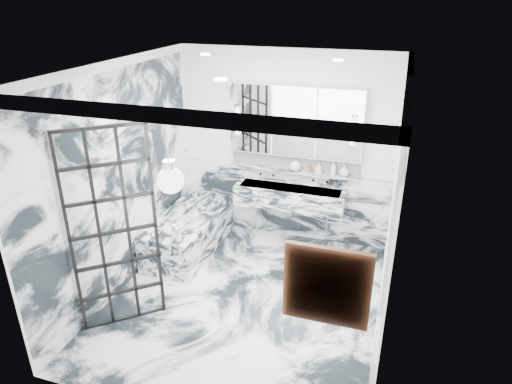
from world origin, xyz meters
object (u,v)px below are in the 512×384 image
(crittall_door, at_px, (114,232))
(bathtub, at_px, (189,232))
(mirror_cabinet, at_px, (295,121))
(trough_sink, at_px, (290,197))

(crittall_door, distance_m, bathtub, 1.87)
(bathtub, bearing_deg, mirror_cabinet, 32.06)
(crittall_door, xyz_separation_m, trough_sink, (1.36, 2.32, -0.41))
(trough_sink, xyz_separation_m, bathtub, (-1.33, -0.66, -0.45))
(mirror_cabinet, height_order, bathtub, mirror_cabinet)
(crittall_door, height_order, mirror_cabinet, mirror_cabinet)
(mirror_cabinet, distance_m, bathtub, 2.20)
(mirror_cabinet, bearing_deg, trough_sink, -90.00)
(crittall_door, distance_m, trough_sink, 2.72)
(trough_sink, xyz_separation_m, mirror_cabinet, (-0.00, 0.17, 1.09))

